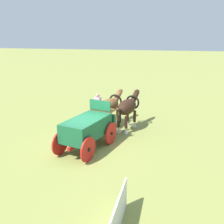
% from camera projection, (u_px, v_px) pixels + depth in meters
% --- Properties ---
extents(ground_plane, '(220.00, 220.00, 0.00)m').
position_uv_depth(ground_plane, '(87.00, 149.00, 13.19)').
color(ground_plane, olive).
extents(show_wagon, '(5.89, 2.25, 2.61)m').
position_uv_depth(show_wagon, '(88.00, 127.00, 13.00)').
color(show_wagon, '#195B38').
rests_on(show_wagon, ground).
extents(draft_horse_near, '(3.20, 1.29, 2.18)m').
position_uv_depth(draft_horse_near, '(110.00, 106.00, 16.33)').
color(draft_horse_near, brown).
rests_on(draft_horse_near, ground).
extents(draft_horse_off, '(2.98, 1.23, 2.29)m').
position_uv_depth(draft_horse_off, '(128.00, 107.00, 15.74)').
color(draft_horse_off, '#331E14').
rests_on(draft_horse_off, ground).
extents(sponsor_banner, '(3.20, 0.30, 1.10)m').
position_uv_depth(sponsor_banner, '(115.00, 224.00, 7.08)').
color(sponsor_banner, silver).
rests_on(sponsor_banner, ground).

